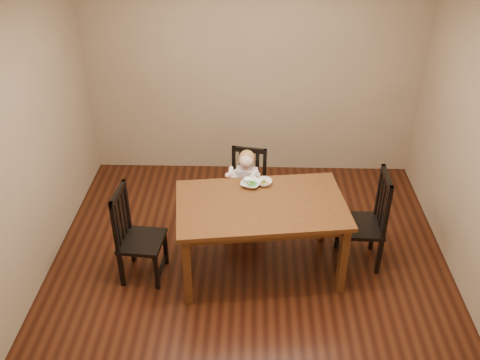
{
  "coord_description": "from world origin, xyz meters",
  "views": [
    {
      "loc": [
        0.02,
        -4.04,
        3.6
      ],
      "look_at": [
        -0.1,
        0.25,
        0.89
      ],
      "focal_mm": 40.0,
      "sensor_mm": 36.0,
      "label": 1
    }
  ],
  "objects_px": {
    "dining_table": "(261,211)",
    "chair_right": "(366,221)",
    "bowl_veg": "(264,182)",
    "bowl_peas": "(251,184)",
    "chair_child": "(247,191)",
    "toddler": "(246,183)",
    "chair_left": "(136,236)"
  },
  "relations": [
    {
      "from": "dining_table",
      "to": "chair_child",
      "type": "xyz_separation_m",
      "value": [
        -0.14,
        0.73,
        -0.26
      ]
    },
    {
      "from": "dining_table",
      "to": "bowl_veg",
      "type": "bearing_deg",
      "value": 84.81
    },
    {
      "from": "chair_right",
      "to": "toddler",
      "type": "distance_m",
      "value": 1.3
    },
    {
      "from": "dining_table",
      "to": "toddler",
      "type": "height_order",
      "value": "toddler"
    },
    {
      "from": "chair_child",
      "to": "bowl_veg",
      "type": "height_order",
      "value": "chair_child"
    },
    {
      "from": "chair_child",
      "to": "toddler",
      "type": "xyz_separation_m",
      "value": [
        -0.01,
        -0.04,
        0.13
      ]
    },
    {
      "from": "toddler",
      "to": "bowl_peas",
      "type": "height_order",
      "value": "bowl_peas"
    },
    {
      "from": "chair_left",
      "to": "bowl_veg",
      "type": "xyz_separation_m",
      "value": [
        1.2,
        0.44,
        0.35
      ]
    },
    {
      "from": "toddler",
      "to": "bowl_peas",
      "type": "bearing_deg",
      "value": 107.61
    },
    {
      "from": "chair_left",
      "to": "toddler",
      "type": "height_order",
      "value": "chair_left"
    },
    {
      "from": "chair_left",
      "to": "toddler",
      "type": "bearing_deg",
      "value": 133.47
    },
    {
      "from": "bowl_peas",
      "to": "chair_child",
      "type": "bearing_deg",
      "value": 95.43
    },
    {
      "from": "bowl_peas",
      "to": "dining_table",
      "type": "bearing_deg",
      "value": -70.88
    },
    {
      "from": "chair_child",
      "to": "toddler",
      "type": "relative_size",
      "value": 1.81
    },
    {
      "from": "dining_table",
      "to": "chair_left",
      "type": "distance_m",
      "value": 1.2
    },
    {
      "from": "toddler",
      "to": "bowl_veg",
      "type": "bearing_deg",
      "value": 126.82
    },
    {
      "from": "chair_left",
      "to": "chair_right",
      "type": "height_order",
      "value": "chair_right"
    },
    {
      "from": "dining_table",
      "to": "chair_right",
      "type": "xyz_separation_m",
      "value": [
        1.03,
        0.15,
        -0.21
      ]
    },
    {
      "from": "toddler",
      "to": "bowl_veg",
      "type": "distance_m",
      "value": 0.47
    },
    {
      "from": "dining_table",
      "to": "bowl_veg",
      "type": "height_order",
      "value": "bowl_veg"
    },
    {
      "from": "dining_table",
      "to": "toddler",
      "type": "bearing_deg",
      "value": 102.44
    },
    {
      "from": "bowl_veg",
      "to": "chair_right",
      "type": "bearing_deg",
      "value": -9.71
    },
    {
      "from": "chair_right",
      "to": "chair_child",
      "type": "bearing_deg",
      "value": 64.57
    },
    {
      "from": "chair_right",
      "to": "bowl_veg",
      "type": "height_order",
      "value": "chair_right"
    },
    {
      "from": "toddler",
      "to": "dining_table",
      "type": "bearing_deg",
      "value": 112.82
    },
    {
      "from": "dining_table",
      "to": "bowl_peas",
      "type": "xyz_separation_m",
      "value": [
        -0.1,
        0.29,
        0.11
      ]
    },
    {
      "from": "dining_table",
      "to": "chair_child",
      "type": "distance_m",
      "value": 0.79
    },
    {
      "from": "dining_table",
      "to": "chair_left",
      "type": "bearing_deg",
      "value": -174.19
    },
    {
      "from": "chair_right",
      "to": "bowl_peas",
      "type": "height_order",
      "value": "chair_right"
    },
    {
      "from": "toddler",
      "to": "bowl_veg",
      "type": "height_order",
      "value": "bowl_veg"
    },
    {
      "from": "toddler",
      "to": "bowl_peas",
      "type": "distance_m",
      "value": 0.46
    },
    {
      "from": "dining_table",
      "to": "chair_right",
      "type": "relative_size",
      "value": 1.65
    }
  ]
}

